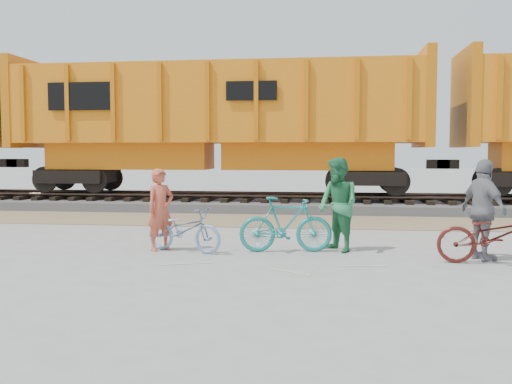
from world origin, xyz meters
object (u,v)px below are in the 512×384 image
(hopper_car_center, at_px, (217,121))
(person_man, at_px, (338,205))
(bicycle_teal, at_px, (286,224))
(person_solo, at_px, (161,210))
(person_woman, at_px, (483,210))
(bicycle_blue, at_px, (184,229))
(bicycle_maroon, at_px, (495,236))

(hopper_car_center, xyz_separation_m, person_man, (4.02, -8.18, -2.09))
(bicycle_teal, relative_size, person_solo, 1.11)
(bicycle_teal, height_order, person_man, person_man)
(person_solo, bearing_deg, person_woman, -52.78)
(hopper_car_center, height_order, bicycle_blue, hopper_car_center)
(hopper_car_center, bearing_deg, bicycle_maroon, -53.88)
(person_solo, bearing_deg, bicycle_blue, -61.58)
(bicycle_blue, bearing_deg, person_solo, 98.25)
(bicycle_teal, bearing_deg, person_solo, 84.66)
(bicycle_maroon, bearing_deg, bicycle_blue, 90.50)
(bicycle_teal, xyz_separation_m, person_man, (1.00, 0.20, 0.38))
(bicycle_maroon, height_order, person_woman, person_woman)
(hopper_car_center, xyz_separation_m, person_woman, (6.58, -8.75, -2.10))
(person_woman, bearing_deg, hopper_car_center, 10.82)
(hopper_car_center, height_order, person_solo, hopper_car_center)
(hopper_car_center, bearing_deg, bicycle_blue, -82.95)
(bicycle_blue, distance_m, person_solo, 0.63)
(bicycle_maroon, xyz_separation_m, person_woman, (-0.10, 0.40, 0.40))
(person_man, bearing_deg, hopper_car_center, 170.93)
(bicycle_teal, relative_size, person_woman, 0.99)
(bicycle_teal, height_order, person_solo, person_solo)
(bicycle_teal, distance_m, person_man, 1.09)
(bicycle_maroon, height_order, person_man, person_man)
(hopper_car_center, xyz_separation_m, bicycle_teal, (3.02, -8.38, -2.47))
(person_solo, distance_m, person_man, 3.47)
(bicycle_maroon, relative_size, person_man, 1.04)
(bicycle_teal, bearing_deg, bicycle_maroon, -109.60)
(person_solo, bearing_deg, hopper_car_center, 43.51)
(person_man, bearing_deg, bicycle_maroon, 34.78)
(bicycle_blue, xyz_separation_m, bicycle_teal, (1.96, 0.20, 0.10))
(person_solo, bearing_deg, bicycle_maroon, -56.46)
(bicycle_blue, height_order, bicycle_teal, bicycle_teal)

